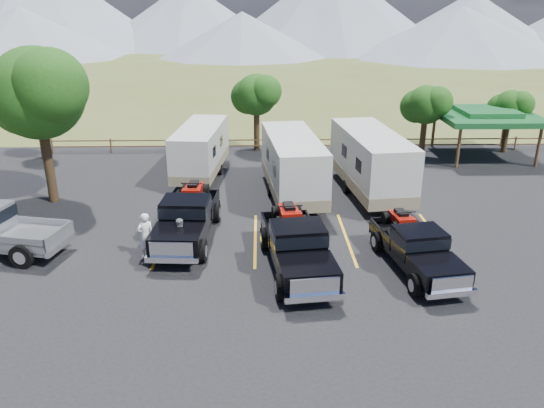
{
  "coord_description": "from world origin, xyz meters",
  "views": [
    {
      "loc": [
        -1.73,
        -17.04,
        9.76
      ],
      "look_at": [
        -1.26,
        4.23,
        1.6
      ],
      "focal_mm": 35.0,
      "sensor_mm": 36.0,
      "label": 1
    }
  ],
  "objects_px": {
    "pavilion": "(486,115)",
    "trailer_right": "(371,163)",
    "rig_left": "(187,216)",
    "rig_right": "(416,247)",
    "rig_center": "(297,244)",
    "tree_big_nw": "(37,93)",
    "person_b": "(182,237)",
    "person_a": "(146,235)",
    "trailer_center": "(293,166)",
    "trailer_left": "(201,151)"
  },
  "relations": [
    {
      "from": "rig_left",
      "to": "trailer_left",
      "type": "xyz_separation_m",
      "value": [
        -0.3,
        8.83,
        0.53
      ]
    },
    {
      "from": "rig_left",
      "to": "trailer_right",
      "type": "height_order",
      "value": "trailer_right"
    },
    {
      "from": "person_b",
      "to": "rig_right",
      "type": "bearing_deg",
      "value": -41.0
    },
    {
      "from": "rig_left",
      "to": "trailer_left",
      "type": "height_order",
      "value": "trailer_left"
    },
    {
      "from": "rig_right",
      "to": "trailer_center",
      "type": "bearing_deg",
      "value": 108.66
    },
    {
      "from": "tree_big_nw",
      "to": "rig_center",
      "type": "xyz_separation_m",
      "value": [
        12.16,
        -7.71,
        -4.53
      ]
    },
    {
      "from": "pavilion",
      "to": "trailer_center",
      "type": "bearing_deg",
      "value": -149.62
    },
    {
      "from": "rig_left",
      "to": "rig_right",
      "type": "xyz_separation_m",
      "value": [
        9.13,
        -2.98,
        -0.11
      ]
    },
    {
      "from": "person_a",
      "to": "person_b",
      "type": "xyz_separation_m",
      "value": [
        1.42,
        0.11,
        -0.15
      ]
    },
    {
      "from": "rig_left",
      "to": "person_a",
      "type": "height_order",
      "value": "rig_left"
    },
    {
      "from": "tree_big_nw",
      "to": "trailer_center",
      "type": "height_order",
      "value": "tree_big_nw"
    },
    {
      "from": "tree_big_nw",
      "to": "trailer_center",
      "type": "relative_size",
      "value": 0.83
    },
    {
      "from": "pavilion",
      "to": "rig_right",
      "type": "bearing_deg",
      "value": -119.16
    },
    {
      "from": "trailer_left",
      "to": "person_b",
      "type": "height_order",
      "value": "trailer_left"
    },
    {
      "from": "tree_big_nw",
      "to": "rig_right",
      "type": "bearing_deg",
      "value": -25.01
    },
    {
      "from": "trailer_center",
      "to": "person_a",
      "type": "bearing_deg",
      "value": -138.26
    },
    {
      "from": "rig_center",
      "to": "trailer_center",
      "type": "relative_size",
      "value": 0.7
    },
    {
      "from": "rig_right",
      "to": "rig_center",
      "type": "bearing_deg",
      "value": 169.63
    },
    {
      "from": "rig_right",
      "to": "tree_big_nw",
      "type": "bearing_deg",
      "value": 145.86
    },
    {
      "from": "tree_big_nw",
      "to": "person_a",
      "type": "bearing_deg",
      "value": -46.91
    },
    {
      "from": "tree_big_nw",
      "to": "rig_right",
      "type": "height_order",
      "value": "tree_big_nw"
    },
    {
      "from": "pavilion",
      "to": "rig_center",
      "type": "distance_m",
      "value": 20.69
    },
    {
      "from": "pavilion",
      "to": "trailer_center",
      "type": "relative_size",
      "value": 0.66
    },
    {
      "from": "pavilion",
      "to": "trailer_right",
      "type": "distance_m",
      "value": 11.6
    },
    {
      "from": "tree_big_nw",
      "to": "person_a",
      "type": "xyz_separation_m",
      "value": [
        6.17,
        -6.59,
        -4.61
      ]
    },
    {
      "from": "tree_big_nw",
      "to": "rig_right",
      "type": "xyz_separation_m",
      "value": [
        16.74,
        -7.81,
        -4.64
      ]
    },
    {
      "from": "rig_right",
      "to": "trailer_left",
      "type": "distance_m",
      "value": 15.13
    },
    {
      "from": "rig_right",
      "to": "trailer_right",
      "type": "distance_m",
      "value": 8.51
    },
    {
      "from": "trailer_left",
      "to": "trailer_center",
      "type": "bearing_deg",
      "value": -30.28
    },
    {
      "from": "trailer_left",
      "to": "trailer_center",
      "type": "relative_size",
      "value": 0.91
    },
    {
      "from": "trailer_left",
      "to": "tree_big_nw",
      "type": "bearing_deg",
      "value": -145.92
    },
    {
      "from": "person_b",
      "to": "pavilion",
      "type": "bearing_deg",
      "value": 6.06
    },
    {
      "from": "trailer_left",
      "to": "trailer_right",
      "type": "xyz_separation_m",
      "value": [
        9.29,
        -3.34,
        0.2
      ]
    },
    {
      "from": "trailer_center",
      "to": "person_b",
      "type": "bearing_deg",
      "value": -131.57
    },
    {
      "from": "rig_right",
      "to": "trailer_left",
      "type": "bearing_deg",
      "value": 119.46
    },
    {
      "from": "tree_big_nw",
      "to": "rig_left",
      "type": "distance_m",
      "value": 10.09
    },
    {
      "from": "rig_left",
      "to": "person_a",
      "type": "bearing_deg",
      "value": -125.91
    },
    {
      "from": "pavilion",
      "to": "trailer_left",
      "type": "height_order",
      "value": "pavilion"
    },
    {
      "from": "rig_right",
      "to": "trailer_center",
      "type": "height_order",
      "value": "trailer_center"
    },
    {
      "from": "rig_center",
      "to": "person_b",
      "type": "height_order",
      "value": "rig_center"
    },
    {
      "from": "rig_center",
      "to": "trailer_right",
      "type": "relative_size",
      "value": 0.68
    },
    {
      "from": "rig_left",
      "to": "person_b",
      "type": "xyz_separation_m",
      "value": [
        -0.03,
        -1.65,
        -0.23
      ]
    },
    {
      "from": "rig_right",
      "to": "trailer_center",
      "type": "xyz_separation_m",
      "value": [
        -4.28,
        8.12,
        0.79
      ]
    },
    {
      "from": "rig_center",
      "to": "trailer_left",
      "type": "xyz_separation_m",
      "value": [
        -4.85,
        11.71,
        0.53
      ]
    },
    {
      "from": "trailer_left",
      "to": "trailer_center",
      "type": "height_order",
      "value": "trailer_center"
    },
    {
      "from": "rig_left",
      "to": "trailer_left",
      "type": "relative_size",
      "value": 0.75
    },
    {
      "from": "rig_right",
      "to": "person_a",
      "type": "height_order",
      "value": "rig_right"
    },
    {
      "from": "rig_right",
      "to": "person_b",
      "type": "xyz_separation_m",
      "value": [
        -9.16,
        1.32,
        -0.12
      ]
    },
    {
      "from": "rig_center",
      "to": "trailer_center",
      "type": "bearing_deg",
      "value": 80.79
    },
    {
      "from": "rig_center",
      "to": "trailer_right",
      "type": "bearing_deg",
      "value": 55.0
    }
  ]
}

